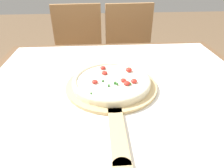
{
  "coord_description": "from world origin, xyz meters",
  "views": [
    {
      "loc": [
        -0.08,
        -0.63,
        1.15
      ],
      "look_at": [
        -0.03,
        -0.0,
        0.77
      ],
      "focal_mm": 32.0,
      "sensor_mm": 36.0,
      "label": 1
    }
  ],
  "objects": [
    {
      "name": "pizza_peel",
      "position": [
        -0.03,
        0.0,
        0.75
      ],
      "size": [
        0.35,
        0.56,
        0.01
      ],
      "color": "tan",
      "rests_on": "towel_cloth"
    },
    {
      "name": "dining_table",
      "position": [
        0.0,
        0.0,
        0.63
      ],
      "size": [
        1.15,
        1.05,
        0.74
      ],
      "color": "brown",
      "rests_on": "ground_plane"
    },
    {
      "name": "chair_right",
      "position": [
        0.18,
        0.89,
        0.52
      ],
      "size": [
        0.43,
        0.43,
        0.89
      ],
      "rotation": [
        0.0,
        0.0,
        0.07
      ],
      "color": "#A37547",
      "rests_on": "ground_plane"
    },
    {
      "name": "chair_left",
      "position": [
        -0.24,
        0.89,
        0.52
      ],
      "size": [
        0.43,
        0.43,
        0.89
      ],
      "rotation": [
        0.0,
        0.0,
        0.07
      ],
      "color": "#A37547",
      "rests_on": "ground_plane"
    },
    {
      "name": "towel_cloth",
      "position": [
        0.0,
        0.0,
        0.74
      ],
      "size": [
        1.07,
        0.97,
        0.0
      ],
      "color": "silver",
      "rests_on": "dining_table"
    },
    {
      "name": "pizza",
      "position": [
        -0.03,
        0.03,
        0.77
      ],
      "size": [
        0.3,
        0.3,
        0.03
      ],
      "color": "beige",
      "rests_on": "pizza_peel"
    }
  ]
}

